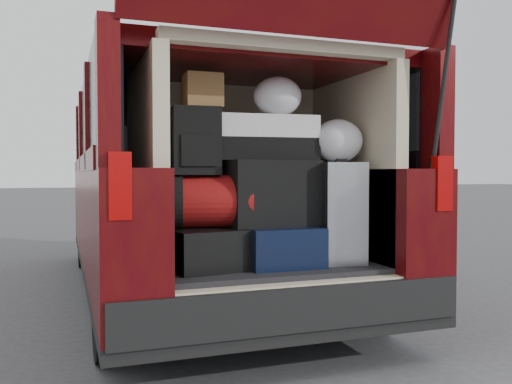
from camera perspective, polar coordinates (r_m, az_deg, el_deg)
ground at (r=3.17m, az=1.85°, el=-17.83°), size 80.00×80.00×0.00m
minivan at (r=4.76m, az=-6.34°, el=-0.01°), size 1.90×5.35×2.77m
load_floor at (r=3.34m, az=0.09°, el=-11.88°), size 1.24×1.05×0.55m
black_hardshell at (r=3.07m, az=-5.86°, el=-5.78°), size 0.48×0.61×0.22m
navy_hardshell at (r=3.15m, az=2.16°, el=-5.57°), size 0.43×0.52×0.22m
silver_roller at (r=3.26m, az=8.42°, el=-2.10°), size 0.29×0.42×0.59m
red_duffel at (r=3.04m, az=-4.83°, el=-0.96°), size 0.50×0.37×0.29m
black_soft_case at (r=3.13m, az=1.46°, el=-0.10°), size 0.54×0.35×0.38m
backpack at (r=3.01m, az=-6.35°, el=5.35°), size 0.27×0.18×0.37m
twotone_duffel at (r=3.21m, az=0.96°, el=5.64°), size 0.61×0.35×0.26m
grocery_sack_lower at (r=3.06m, az=-5.65°, el=10.54°), size 0.20×0.17×0.18m
plastic_bag_center at (r=3.21m, az=2.27°, el=10.01°), size 0.31×0.29×0.23m
plastic_bag_right at (r=3.25m, az=8.60°, el=5.32°), size 0.32×0.30×0.26m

